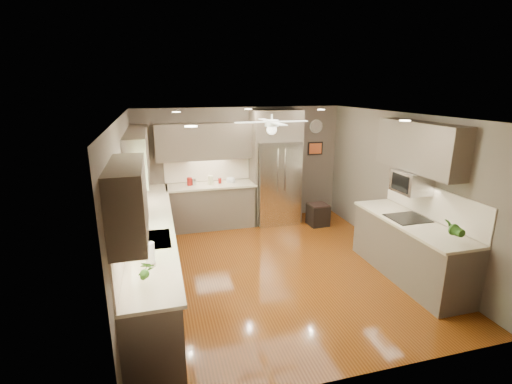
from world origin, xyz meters
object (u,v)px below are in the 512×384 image
canister_d (220,181)px  stool (318,214)px  soap_bottle (141,225)px  canister_a (190,182)px  canister_c (211,180)px  potted_plant_right (453,229)px  paper_towel (150,253)px  potted_plant_left (147,270)px  microwave (411,182)px  bowl (231,182)px  canister_b (194,182)px  refrigerator (276,169)px

canister_d → stool: (2.04, -0.54, -0.76)m
soap_bottle → canister_a: bearing=69.3°
canister_c → potted_plant_right: bearing=-55.4°
canister_a → stool: (2.67, -0.56, -0.78)m
canister_d → paper_towel: bearing=-112.2°
canister_a → soap_bottle: size_ratio=0.88×
potted_plant_left → stool: (3.48, 3.37, -0.86)m
soap_bottle → microwave: (4.08, -0.40, 0.44)m
canister_d → potted_plant_right: bearing=-57.6°
canister_a → potted_plant_left: 4.01m
soap_bottle → microwave: microwave is taller
soap_bottle → stool: soap_bottle is taller
canister_d → potted_plant_right: (2.43, -3.83, 0.12)m
canister_c → canister_a: bearing=174.8°
canister_c → bowl: 0.43m
bowl → potted_plant_left: bearing=-113.2°
canister_a → potted_plant_left: (-0.81, -3.93, 0.08)m
canister_b → refrigerator: refrigerator is taller
canister_b → potted_plant_right: (2.97, -3.84, 0.11)m
potted_plant_left → potted_plant_right: size_ratio=0.87×
potted_plant_right → stool: bearing=96.8°
canister_b → canister_d: 0.54m
refrigerator → paper_towel: 4.30m
canister_b → canister_d: size_ratio=1.34×
potted_plant_left → potted_plant_right: 3.87m
paper_towel → stool: bearing=40.1°
canister_a → refrigerator: (1.86, -0.08, 0.17)m
bowl → microwave: size_ratio=0.36×
canister_d → microwave: bearing=-47.4°
soap_bottle → potted_plant_right: (3.97, -1.46, 0.08)m
soap_bottle → bowl: 2.96m
potted_plant_right → microwave: microwave is taller
canister_c → potted_plant_left: 4.08m
canister_a → canister_b: size_ratio=1.18×
refrigerator → microwave: (1.33, -2.71, 0.29)m
refrigerator → canister_c: bearing=178.4°
microwave → canister_d: bearing=132.6°
soap_bottle → bowl: (1.77, 2.37, -0.07)m
canister_d → microwave: (2.55, -2.77, 0.48)m
stool → paper_towel: paper_towel is taller
potted_plant_right → bowl: bearing=119.9°
soap_bottle → canister_c: bearing=60.3°
canister_b → stool: 2.75m
canister_d → microwave: microwave is taller
canister_b → potted_plant_right: size_ratio=0.40×
canister_c → canister_d: 0.20m
bowl → paper_towel: size_ratio=0.74×
bowl → stool: bearing=-16.7°
canister_a → bowl: (0.86, -0.02, -0.06)m
soap_bottle → stool: (3.58, 1.83, -0.80)m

